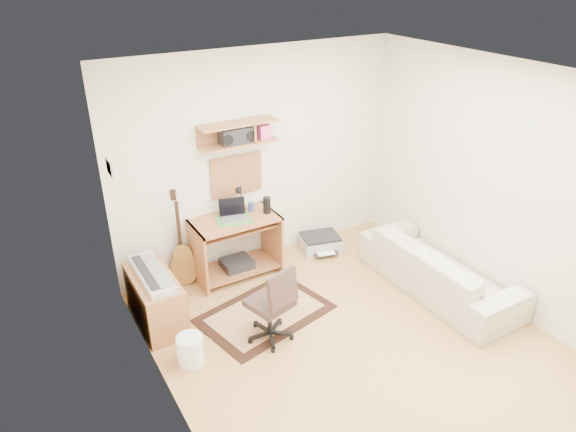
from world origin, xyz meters
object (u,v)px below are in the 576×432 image
cabinet (155,299)px  sofa (440,261)px  task_chair (269,303)px  printer (320,243)px  desk (236,247)px

cabinet → sofa: sofa is taller
task_chair → cabinet: size_ratio=0.96×
printer → task_chair: bearing=-125.1°
desk → task_chair: task_chair is taller
desk → sofa: bearing=-38.4°
desk → sofa: 2.35m
printer → sofa: 1.62m
cabinet → task_chair: bearing=-43.3°
desk → printer: 1.24m
desk → printer: desk is taller
task_chair → printer: task_chair is taller
cabinet → sofa: 3.15m
sofa → cabinet: bearing=70.1°
cabinet → printer: cabinet is taller
cabinet → printer: 2.36m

